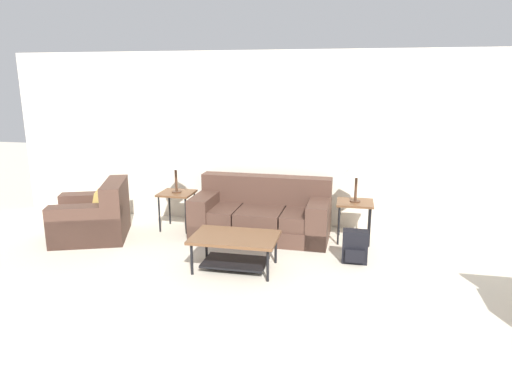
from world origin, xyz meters
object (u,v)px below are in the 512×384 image
side_table_right (355,206)px  backpack (355,247)px  coffee_table (235,244)px  side_table_left (177,196)px  table_lamp_left (175,161)px  armchair (94,218)px  table_lamp_right (357,168)px  couch (262,215)px

side_table_right → backpack: size_ratio=1.37×
coffee_table → side_table_left: size_ratio=1.78×
side_table_left → table_lamp_left: (-0.00, 0.00, 0.53)m
armchair → backpack: (3.61, -0.18, -0.09)m
side_table_right → table_lamp_right: 0.53m
side_table_left → backpack: side_table_left is taller
coffee_table → table_lamp_left: bearing=133.9°
side_table_right → table_lamp_left: bearing=180.0°
table_lamp_left → side_table_right: bearing=-0.0°
side_table_left → table_lamp_right: bearing=0.0°
side_table_left → table_lamp_right: table_lamp_right is taller
side_table_right → backpack: bearing=-88.7°
armchair → backpack: size_ratio=3.01×
coffee_table → table_lamp_right: 2.00m
coffee_table → table_lamp_left: size_ratio=1.70×
couch → coffee_table: couch is taller
side_table_left → table_lamp_right: (2.58, 0.00, 0.53)m
armchair → table_lamp_right: (3.59, 0.60, 0.75)m
coffee_table → side_table_left: 1.76m
armchair → coffee_table: bearing=-16.6°
side_table_left → backpack: bearing=-16.8°
couch → side_table_right: couch is taller
couch → table_lamp_right: table_lamp_right is taller
side_table_left → side_table_right: (2.58, 0.00, 0.00)m
coffee_table → side_table_left: side_table_left is taller
side_table_left → backpack: 2.73m
table_lamp_left → table_lamp_right: (2.58, 0.00, 0.00)m
coffee_table → side_table_right: bearing=42.7°
table_lamp_right → backpack: table_lamp_right is taller
armchair → side_table_right: bearing=9.5°
table_lamp_right → coffee_table: bearing=-137.3°
couch → table_lamp_right: (1.29, 0.02, 0.74)m
armchair → table_lamp_right: 3.72m
armchair → coffee_table: (2.22, -0.66, 0.02)m
table_lamp_left → couch: bearing=-1.1°
couch → armchair: bearing=-165.9°
side_table_right → table_lamp_left: (-2.58, 0.00, 0.53)m
couch → side_table_right: 1.31m
backpack → side_table_left: bearing=163.2°
table_lamp_right → backpack: bearing=-88.7°
coffee_table → side_table_right: side_table_right is taller
armchair → table_lamp_left: 1.39m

